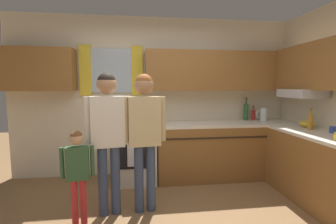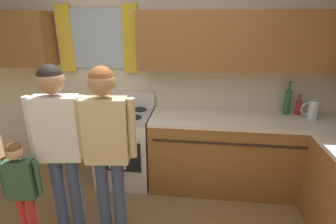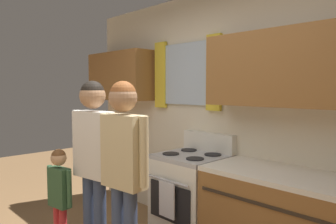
% 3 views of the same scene
% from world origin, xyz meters
% --- Properties ---
extents(back_wall_unit, '(4.60, 0.42, 2.60)m').
position_xyz_m(back_wall_unit, '(0.07, 1.82, 1.47)').
color(back_wall_unit, beige).
rests_on(back_wall_unit, ground).
extents(stove_oven, '(0.65, 0.67, 1.10)m').
position_xyz_m(stove_oven, '(-0.33, 1.54, 0.47)').
color(stove_oven, silver).
rests_on(stove_oven, ground).
extents(adult_holding_child, '(0.50, 0.22, 1.63)m').
position_xyz_m(adult_holding_child, '(-0.61, 0.58, 1.03)').
color(adult_holding_child, '#38476B').
rests_on(adult_holding_child, ground).
extents(adult_in_plaid, '(0.50, 0.22, 1.62)m').
position_xyz_m(adult_in_plaid, '(-0.20, 0.60, 1.02)').
color(adult_in_plaid, '#38476B').
rests_on(adult_in_plaid, ground).
extents(small_child, '(0.34, 0.14, 1.03)m').
position_xyz_m(small_child, '(-0.91, 0.41, 0.64)').
color(small_child, red).
rests_on(small_child, ground).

